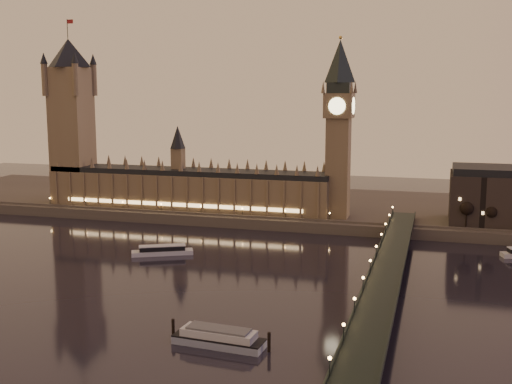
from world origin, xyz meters
The scene contains 10 objects.
ground centered at (0.00, 0.00, 0.00)m, with size 700.00×700.00×0.00m, color black.
far_embankment centered at (30.00, 165.00, 3.00)m, with size 560.00×130.00×6.00m, color #423D35.
palace_of_westminster centered at (-40.12, 120.99, 21.71)m, with size 180.00×26.62×52.00m.
victoria_tower centered at (-120.00, 121.00, 65.79)m, with size 31.68×31.68×118.00m.
big_ben centered at (53.99, 120.99, 63.95)m, with size 17.68×17.68×104.00m.
westminster_bridge centered at (91.61, 0.00, 5.52)m, with size 13.20×260.00×15.30m.
bare_tree_0 centered at (123.84, 109.00, 15.71)m, with size 6.39×6.39×12.99m.
bare_tree_1 centered at (138.94, 109.00, 15.71)m, with size 6.39×6.39×12.99m.
cruise_boat_a centered at (-18.39, 33.90, 2.10)m, with size 29.56×18.95×4.76m.
moored_barge centered at (45.53, -64.93, 2.65)m, with size 34.17×10.57×6.28m.
Camera 1 is at (110.10, -247.20, 80.59)m, focal length 45.00 mm.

